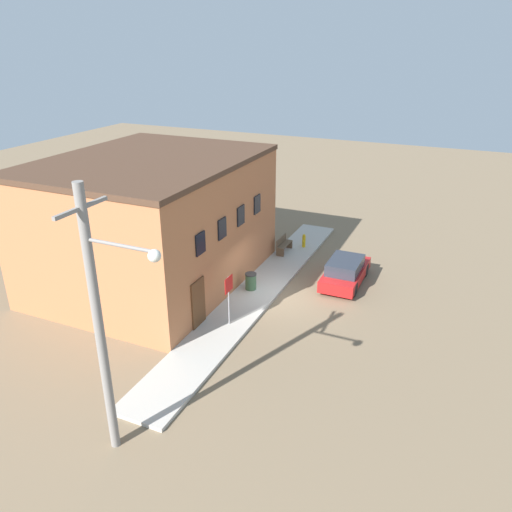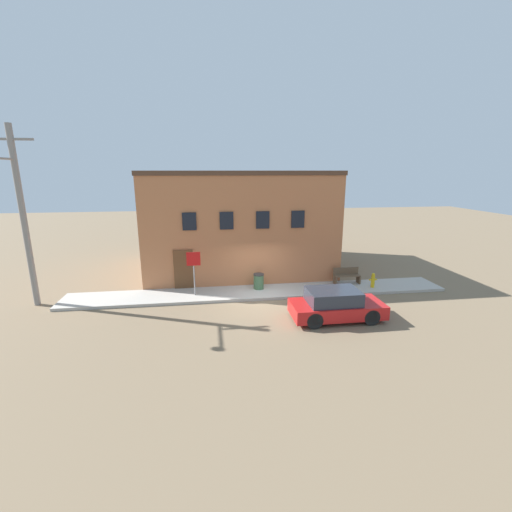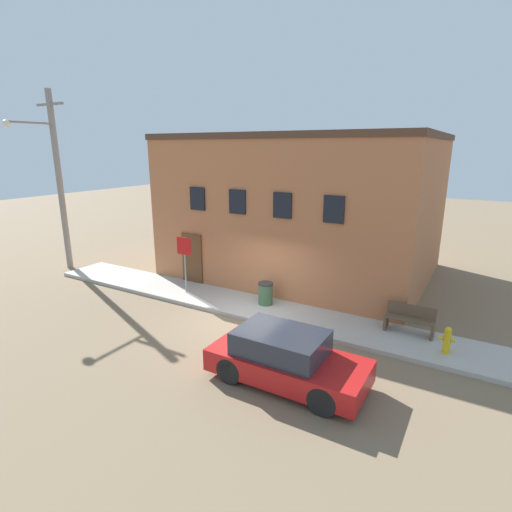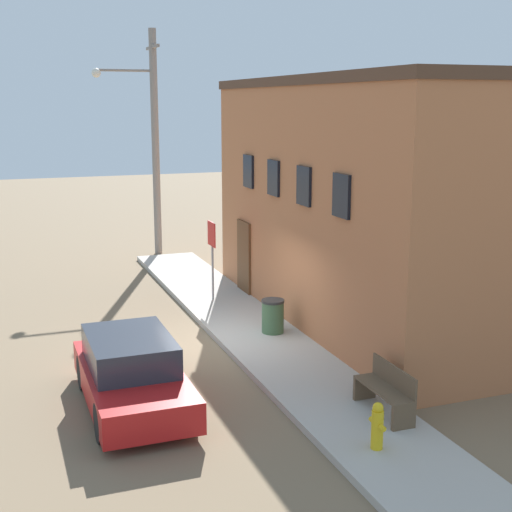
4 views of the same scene
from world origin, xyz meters
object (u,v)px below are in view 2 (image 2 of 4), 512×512
fire_hydrant (373,280)px  stop_sign (194,265)px  bench (347,276)px  trash_bin (259,281)px  parked_car (336,305)px  utility_pole (21,213)px

fire_hydrant → stop_sign: size_ratio=0.36×
bench → trash_bin: bench is taller
trash_bin → parked_car: size_ratio=0.21×
trash_bin → utility_pole: (-10.62, -0.51, 3.78)m
stop_sign → parked_car: stop_sign is taller
bench → utility_pole: utility_pole is taller
bench → trash_bin: size_ratio=1.77×
stop_sign → trash_bin: bearing=8.7°
bench → utility_pole: size_ratio=0.18×
stop_sign → fire_hydrant: bearing=-0.7°
trash_bin → utility_pole: 11.28m
stop_sign → trash_bin: size_ratio=2.72×
trash_bin → stop_sign: bearing=-171.3°
stop_sign → trash_bin: stop_sign is taller
parked_car → bench: bearing=61.9°
bench → utility_pole: bearing=-177.4°
bench → stop_sign: bearing=-175.0°
fire_hydrant → utility_pole: (-16.63, 0.11, 3.80)m
trash_bin → parked_car: bearing=-55.1°
bench → trash_bin: (-4.89, -0.21, -0.02)m
trash_bin → parked_car: 4.74m
stop_sign → bench: stop_sign is taller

